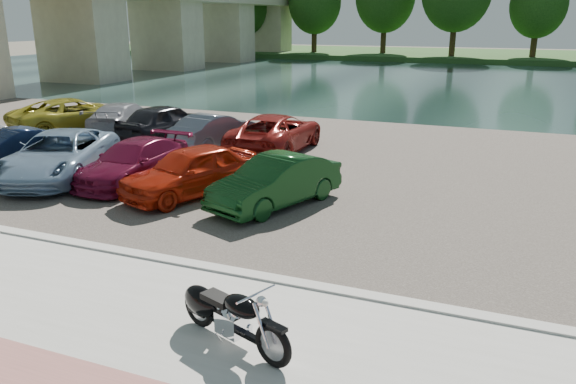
% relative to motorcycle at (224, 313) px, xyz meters
% --- Properties ---
extents(ground, '(200.00, 200.00, 0.00)m').
position_rel_motorcycle_xyz_m(ground, '(-0.91, 0.21, -0.56)').
color(ground, '#595447').
rests_on(ground, ground).
extents(promenade, '(60.00, 6.00, 0.10)m').
position_rel_motorcycle_xyz_m(promenade, '(-0.91, -0.79, -0.51)').
color(promenade, '#B0AEA6').
rests_on(promenade, ground).
extents(kerb, '(60.00, 0.30, 0.14)m').
position_rel_motorcycle_xyz_m(kerb, '(-0.91, 2.21, -0.49)').
color(kerb, '#B0AEA6').
rests_on(kerb, ground).
extents(parking_lot, '(60.00, 18.00, 0.04)m').
position_rel_motorcycle_xyz_m(parking_lot, '(-0.91, 11.21, -0.54)').
color(parking_lot, '#3D3731').
rests_on(parking_lot, ground).
extents(river, '(120.00, 40.00, 0.00)m').
position_rel_motorcycle_xyz_m(river, '(-0.91, 40.21, -0.56)').
color(river, '#172928').
rests_on(river, ground).
extents(far_bank, '(120.00, 24.00, 0.60)m').
position_rel_motorcycle_xyz_m(far_bank, '(-0.91, 72.21, -0.26)').
color(far_bank, '#244819').
rests_on(far_bank, ground).
extents(bridge, '(7.00, 56.00, 8.55)m').
position_rel_motorcycle_xyz_m(bridge, '(-28.91, 41.24, 4.96)').
color(bridge, tan).
rests_on(bridge, ground).
extents(motorcycle, '(2.24, 1.08, 1.05)m').
position_rel_motorcycle_xyz_m(motorcycle, '(0.00, 0.00, 0.00)').
color(motorcycle, black).
rests_on(motorcycle, promenade).
extents(car_1, '(2.28, 3.95, 1.23)m').
position_rel_motorcycle_xyz_m(car_1, '(-12.00, 7.08, 0.09)').
color(car_1, '#111D37').
rests_on(car_1, parking_lot).
extents(car_2, '(4.07, 5.76, 1.46)m').
position_rel_motorcycle_xyz_m(car_2, '(-9.32, 6.47, 0.21)').
color(car_2, '#7994B0').
rests_on(car_2, parking_lot).
extents(car_3, '(1.90, 4.44, 1.27)m').
position_rel_motorcycle_xyz_m(car_3, '(-6.87, 6.97, 0.12)').
color(car_3, maroon).
rests_on(car_3, parking_lot).
extents(car_4, '(3.11, 4.51, 1.42)m').
position_rel_motorcycle_xyz_m(car_4, '(-4.53, 6.45, 0.19)').
color(car_4, '#AE200B').
rests_on(car_4, parking_lot).
extents(car_5, '(2.70, 4.28, 1.33)m').
position_rel_motorcycle_xyz_m(car_5, '(-1.92, 6.48, 0.14)').
color(car_5, '#0F3815').
rests_on(car_5, parking_lot).
extents(car_6, '(4.34, 5.98, 1.51)m').
position_rel_motorcycle_xyz_m(car_6, '(-14.24, 12.61, 0.23)').
color(car_6, '#A59B26').
rests_on(car_6, parking_lot).
extents(car_7, '(3.01, 5.02, 1.36)m').
position_rel_motorcycle_xyz_m(car_7, '(-12.04, 13.20, 0.16)').
color(car_7, gray).
rests_on(car_7, parking_lot).
extents(car_8, '(2.53, 4.67, 1.51)m').
position_rel_motorcycle_xyz_m(car_8, '(-9.57, 12.75, 0.23)').
color(car_8, black).
rests_on(car_8, parking_lot).
extents(car_9, '(2.09, 4.14, 1.30)m').
position_rel_motorcycle_xyz_m(car_9, '(-7.05, 12.35, 0.13)').
color(car_9, slate).
rests_on(car_9, parking_lot).
extents(car_10, '(2.46, 5.17, 1.42)m').
position_rel_motorcycle_xyz_m(car_10, '(-4.50, 12.53, 0.19)').
color(car_10, maroon).
rests_on(car_10, parking_lot).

